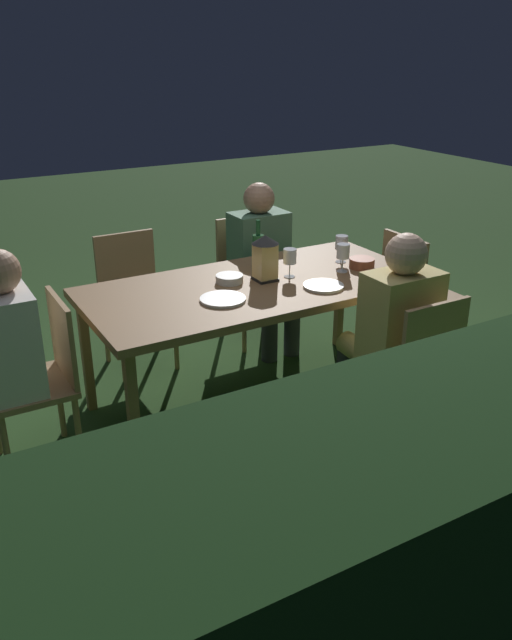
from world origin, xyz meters
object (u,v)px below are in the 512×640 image
at_px(person_in_green, 264,260).
at_px(plate_b, 323,286).
at_px(plate_a, 223,299).
at_px(person_in_mustard, 391,326).
at_px(lantern_centerpiece, 265,255).
at_px(wine_glass_b, 342,244).
at_px(chair_head_near, 414,289).
at_px(chair_side_right_a, 414,367).
at_px(bowl_bread, 229,278).
at_px(chair_head_far, 43,375).
at_px(dining_table, 256,292).
at_px(wine_glass_a, 343,253).
at_px(wine_glass_c, 289,257).
at_px(chair_side_left_b, 134,294).
at_px(bowl_olives, 362,263).
at_px(chair_side_left_a, 250,273).
at_px(green_bottle_on_table, 258,250).

bearing_deg(person_in_green, plate_b, 81.10).
xyz_separation_m(plate_a, plate_b, (-0.58, 0.10, 0.00)).
xyz_separation_m(person_in_mustard, lantern_centerpiece, (0.36, -0.68, 0.26)).
bearing_deg(wine_glass_b, person_in_green, -69.71).
xyz_separation_m(chair_head_near, plate_b, (0.92, 0.24, 0.27)).
xyz_separation_m(chair_side_right_a, bowl_bread, (0.55, -0.94, 0.28)).
distance_m(chair_head_far, lantern_centerpiece, 1.35).
bearing_deg(dining_table, chair_side_right_a, 117.13).
relative_size(person_in_mustard, wine_glass_b, 6.80).
bearing_deg(person_in_green, wine_glass_a, 98.79).
relative_size(wine_glass_c, bowl_bread, 1.09).
xyz_separation_m(chair_side_left_b, wine_glass_c, (-0.66, 0.84, 0.38)).
relative_size(bowl_olives, bowl_bread, 0.98).
distance_m(chair_head_far, wine_glass_b, 1.90).
height_order(chair_side_left_a, lantern_centerpiece, lantern_centerpiece).
relative_size(wine_glass_a, wine_glass_c, 1.00).
bearing_deg(bowl_olives, person_in_mustard, 65.92).
bearing_deg(wine_glass_a, bowl_bread, -14.03).
height_order(chair_side_left_b, wine_glass_c, wine_glass_c).
bearing_deg(wine_glass_b, chair_side_left_a, -74.56).
relative_size(chair_head_near, bowl_bread, 5.59).
height_order(chair_side_right_a, plate_a, chair_side_right_a).
distance_m(chair_side_right_a, plate_a, 1.04).
height_order(chair_head_near, lantern_centerpiece, lantern_centerpiece).
relative_size(chair_side_left_b, person_in_mustard, 0.76).
bearing_deg(bowl_bread, chair_side_right_a, 120.47).
distance_m(lantern_centerpiece, green_bottle_on_table, 0.24).
relative_size(chair_head_far, bowl_olives, 5.70).
xyz_separation_m(chair_side_right_a, bowl_olives, (-0.26, -0.78, 0.29)).
relative_size(chair_head_near, wine_glass_c, 5.15).
distance_m(plate_b, bowl_bread, 0.53).
bearing_deg(lantern_centerpiece, plate_a, 24.93).
xyz_separation_m(chair_head_near, person_in_mustard, (0.78, 0.65, 0.15)).
height_order(dining_table, chair_head_near, chair_head_near).
distance_m(person_in_green, wine_glass_c, 0.72).
distance_m(bowl_olives, bowl_bread, 0.83).
bearing_deg(bowl_bread, green_bottle_on_table, -150.73).
height_order(dining_table, bowl_bread, bowl_bread).
height_order(lantern_centerpiece, wine_glass_b, lantern_centerpiece).
height_order(lantern_centerpiece, plate_b, lantern_centerpiece).
bearing_deg(bowl_olives, lantern_centerpiece, -8.76).
distance_m(person_in_mustard, wine_glass_a, 0.63).
height_order(chair_side_left_b, chair_side_right_a, same).
distance_m(wine_glass_a, plate_b, 0.32).
bearing_deg(bowl_bread, person_in_green, -134.73).
bearing_deg(wine_glass_b, green_bottle_on_table, -19.40).
distance_m(plate_a, bowl_olives, 0.98).
height_order(chair_side_left_a, chair_head_near, same).
xyz_separation_m(chair_side_left_a, person_in_green, (0.00, 0.20, 0.15)).
distance_m(chair_side_right_a, wine_glass_c, 0.96).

